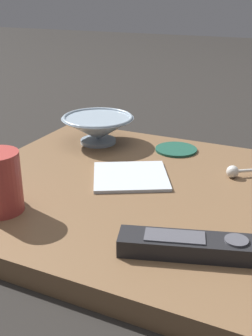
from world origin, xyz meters
TOP-DOWN VIEW (x-y plane):
  - ground_plane at (0.00, 0.00)m, footprint 6.00×6.00m
  - table at (0.00, 0.00)m, footprint 0.56×0.61m
  - cereal_bowl at (0.17, 0.17)m, footprint 0.16×0.16m
  - teaspoon at (0.12, -0.16)m, footprint 0.07×0.10m
  - tv_remote_near at (-0.16, -0.16)m, footprint 0.10×0.20m
  - drink_coaster at (0.20, -0.01)m, footprint 0.09×0.09m
  - folded_napkin at (0.03, 0.02)m, footprint 0.18×0.18m

SIDE VIEW (x-z plane):
  - ground_plane at x=0.00m, z-range 0.00..0.00m
  - table at x=0.00m, z-range 0.00..0.04m
  - drink_coaster at x=0.20m, z-range 0.04..0.04m
  - folded_napkin at x=0.03m, z-range 0.04..0.04m
  - teaspoon at x=0.12m, z-range 0.04..0.06m
  - tv_remote_near at x=-0.16m, z-range 0.03..0.06m
  - cereal_bowl at x=0.17m, z-range 0.04..0.10m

